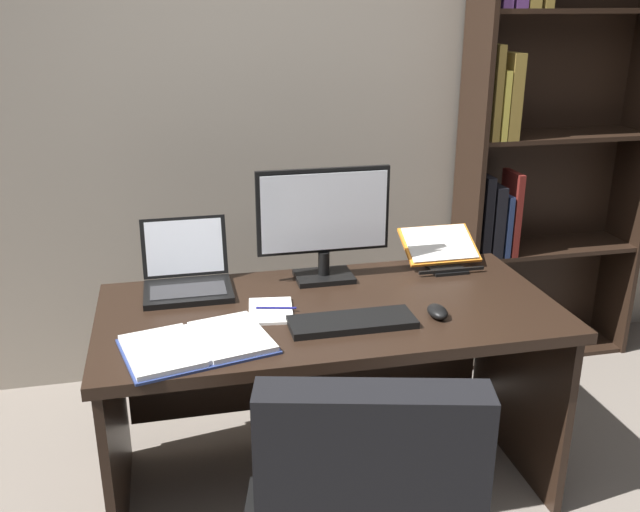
% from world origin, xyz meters
% --- Properties ---
extents(wall_back, '(5.39, 0.12, 2.65)m').
position_xyz_m(wall_back, '(0.00, 1.91, 1.33)').
color(wall_back, '#A89E8E').
rests_on(wall_back, ground).
extents(desk, '(1.61, 0.78, 0.75)m').
position_xyz_m(desk, '(-0.08, 0.92, 0.54)').
color(desk, black).
rests_on(desk, ground).
extents(bookshelf, '(0.91, 0.30, 2.30)m').
position_xyz_m(bookshelf, '(1.13, 1.69, 1.17)').
color(bookshelf, black).
rests_on(bookshelf, ground).
extents(monitor, '(0.51, 0.16, 0.44)m').
position_xyz_m(monitor, '(-0.05, 1.10, 0.97)').
color(monitor, black).
rests_on(monitor, desk).
extents(laptop, '(0.32, 0.30, 0.25)m').
position_xyz_m(laptop, '(-0.56, 1.11, 0.80)').
color(laptop, black).
rests_on(laptop, desk).
extents(keyboard, '(0.42, 0.15, 0.02)m').
position_xyz_m(keyboard, '(-0.05, 0.68, 0.76)').
color(keyboard, black).
rests_on(keyboard, desk).
extents(computer_mouse, '(0.06, 0.10, 0.04)m').
position_xyz_m(computer_mouse, '(0.25, 0.68, 0.77)').
color(computer_mouse, black).
rests_on(computer_mouse, desk).
extents(reading_stand_with_book, '(0.30, 0.25, 0.13)m').
position_xyz_m(reading_stand_with_book, '(0.45, 1.15, 0.81)').
color(reading_stand_with_book, black).
rests_on(reading_stand_with_book, desk).
extents(open_binder, '(0.50, 0.40, 0.02)m').
position_xyz_m(open_binder, '(-0.55, 0.63, 0.76)').
color(open_binder, navy).
rests_on(open_binder, desk).
extents(notepad, '(0.18, 0.23, 0.01)m').
position_xyz_m(notepad, '(-0.29, 0.84, 0.75)').
color(notepad, white).
rests_on(notepad, desk).
extents(pen, '(0.14, 0.04, 0.01)m').
position_xyz_m(pen, '(-0.27, 0.84, 0.76)').
color(pen, navy).
rests_on(pen, notepad).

